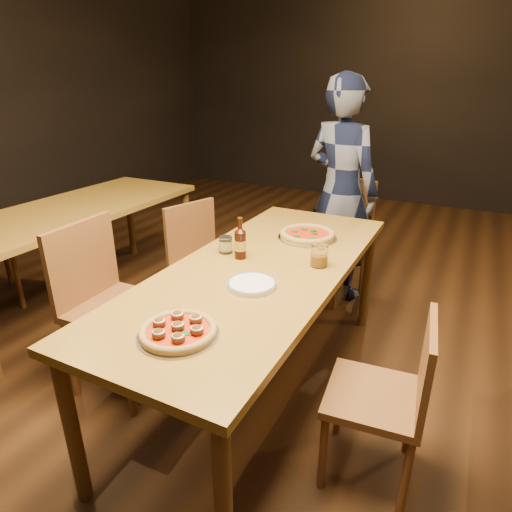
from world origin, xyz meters
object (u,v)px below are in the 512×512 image
at_px(table_left, 71,217).
at_px(water_glass, 226,245).
at_px(beer_bottle, 240,244).
at_px(diner, 341,191).
at_px(pizza_meatball, 178,330).
at_px(plate_stack, 252,284).
at_px(chair_main_sw, 209,265).
at_px(pizza_margherita, 307,235).
at_px(chair_main_nw, 119,307).
at_px(amber_glass, 319,256).
at_px(table_main, 261,279).
at_px(chair_nbr_left, 5,242).
at_px(chair_main_e, 374,395).
at_px(chair_end, 331,237).

bearing_deg(table_left, water_glass, -8.93).
distance_m(beer_bottle, diner, 1.32).
distance_m(pizza_meatball, plate_stack, 0.47).
bearing_deg(chair_main_sw, pizza_margherita, -72.21).
relative_size(beer_bottle, diner, 0.13).
bearing_deg(chair_main_sw, chair_main_nw, -166.74).
distance_m(water_glass, amber_glass, 0.50).
relative_size(table_left, amber_glass, 18.81).
bearing_deg(beer_bottle, chair_main_sw, 138.24).
relative_size(pizza_meatball, pizza_margherita, 0.88).
height_order(table_main, table_left, same).
height_order(pizza_meatball, beer_bottle, beer_bottle).
xyz_separation_m(table_left, plate_stack, (1.77, -0.53, 0.08)).
relative_size(chair_main_sw, chair_nbr_left, 0.97).
xyz_separation_m(chair_nbr_left, diner, (2.24, 1.25, 0.38)).
relative_size(water_glass, amber_glass, 0.84).
bearing_deg(chair_main_sw, water_glass, -119.06).
distance_m(chair_main_e, chair_end, 1.71).
xyz_separation_m(chair_end, pizza_margherita, (0.10, -0.81, 0.29)).
xyz_separation_m(chair_main_e, plate_stack, (-0.59, 0.04, 0.35)).
bearing_deg(table_left, chair_nbr_left, -160.68).
bearing_deg(chair_end, pizza_meatball, -69.64).
distance_m(pizza_meatball, beer_bottle, 0.76).
bearing_deg(table_left, diner, 31.96).
xyz_separation_m(table_main, beer_bottle, (-0.14, 0.04, 0.15)).
relative_size(chair_end, water_glass, 10.76).
distance_m(table_left, chair_nbr_left, 0.62).
distance_m(chair_nbr_left, diner, 2.60).
height_order(water_glass, amber_glass, amber_glass).
bearing_deg(pizza_margherita, water_glass, -126.78).
bearing_deg(table_main, chair_main_nw, -156.40).
relative_size(chair_main_e, beer_bottle, 3.79).
height_order(table_left, diner, diner).
bearing_deg(table_main, pizza_margherita, 82.50).
relative_size(table_main, chair_main_sw, 2.28).
relative_size(chair_main_nw, pizza_margherita, 2.86).
height_order(plate_stack, water_glass, water_glass).
bearing_deg(chair_main_e, water_glass, -116.56).
distance_m(chair_nbr_left, pizza_margherita, 2.36).
xyz_separation_m(chair_end, chair_nbr_left, (-2.21, -1.18, -0.03)).
bearing_deg(chair_main_nw, chair_nbr_left, 72.70).
height_order(plate_stack, amber_glass, amber_glass).
xyz_separation_m(chair_main_nw, chair_nbr_left, (-1.56, 0.41, -0.03)).
height_order(chair_end, pizza_meatball, chair_end).
relative_size(table_left, pizza_margherita, 5.87).
height_order(table_main, pizza_meatball, pizza_meatball).
distance_m(chair_end, water_glass, 1.28).
bearing_deg(water_glass, plate_stack, -43.56).
relative_size(table_main, amber_glass, 18.81).
xyz_separation_m(chair_main_sw, diner, (0.63, 0.88, 0.39)).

